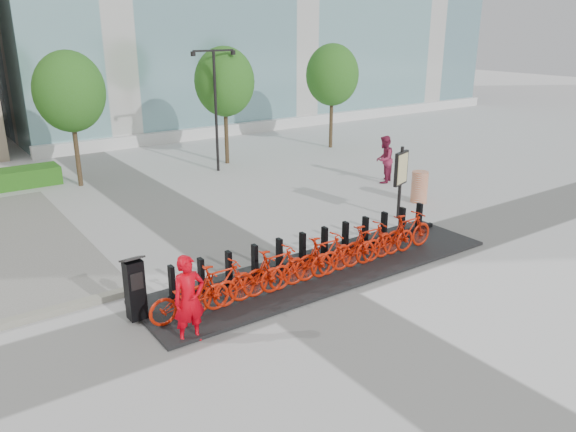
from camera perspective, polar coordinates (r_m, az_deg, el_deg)
ground at (r=13.47m, az=0.18°, el=-7.34°), size 120.00×120.00×0.00m
tree_1 at (r=22.67m, az=-21.32°, el=11.67°), size 2.60×2.60×5.10m
tree_2 at (r=25.04m, az=-6.47°, el=13.38°), size 2.60×2.60×5.10m
tree_3 at (r=28.40m, az=4.52°, el=14.09°), size 2.60×2.60×5.10m
streetlamp at (r=23.74m, az=-7.40°, el=11.94°), size 2.00×0.20×5.00m
dock_pad at (r=14.38m, az=3.74°, el=-5.43°), size 9.60×2.40×0.08m
dock_rail_posts at (r=14.57m, az=2.80°, el=-3.08°), size 8.02×0.50×0.85m
bike_0 at (r=12.03m, az=-9.96°, el=-8.07°), size 1.83×0.64×0.96m
bike_1 at (r=12.28m, az=-6.93°, el=-7.03°), size 1.77×0.50×1.06m
bike_2 at (r=12.62m, az=-4.03°, el=-6.46°), size 1.83×0.64×0.96m
bike_3 at (r=12.94m, az=-1.29°, el=-5.48°), size 1.77×0.50×1.06m
bike_4 at (r=13.34m, az=1.29°, el=-4.95°), size 1.83×0.64×0.96m
bike_5 at (r=13.73m, az=3.72°, el=-4.04°), size 1.77×0.50×1.06m
bike_6 at (r=14.18m, az=6.00°, el=-3.57°), size 1.83×0.64×0.96m
bike_7 at (r=14.61m, az=8.15°, el=-2.75°), size 1.77×0.50×1.06m
bike_8 at (r=15.10m, az=10.15°, el=-2.34°), size 1.83×0.64×0.96m
bike_9 at (r=15.57m, az=12.04°, el=-1.59°), size 1.77×0.50×1.06m
kiosk at (r=12.15m, az=-15.29°, el=-7.11°), size 0.45×0.39×1.43m
worker_red at (r=11.15m, az=-10.03°, el=-8.35°), size 0.66×0.43×1.81m
pedestrian at (r=22.41m, az=9.73°, el=5.69°), size 1.13×1.06×1.86m
construction_barrel at (r=20.20m, az=13.20°, el=2.89°), size 0.69×0.69×1.10m
map_sign at (r=18.09m, az=11.41°, el=4.46°), size 0.76×0.36×2.35m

